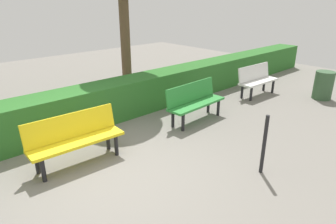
% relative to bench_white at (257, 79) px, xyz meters
% --- Properties ---
extents(ground_plane, '(21.13, 21.13, 0.00)m').
position_rel_bench_white_xyz_m(ground_plane, '(5.42, 0.61, -0.48)').
color(ground_plane, gray).
extents(bench_white, '(1.41, 0.51, 0.86)m').
position_rel_bench_white_xyz_m(bench_white, '(0.00, 0.00, 0.00)').
color(bench_white, white).
rests_on(bench_white, ground_plane).
extents(bench_green, '(1.58, 0.52, 0.86)m').
position_rel_bench_white_xyz_m(bench_green, '(2.72, 0.08, 0.00)').
color(bench_green, '#2D8C38').
rests_on(bench_green, ground_plane).
extents(bench_yellow, '(1.61, 0.53, 0.86)m').
position_rel_bench_white_xyz_m(bench_yellow, '(5.59, 0.00, 0.00)').
color(bench_yellow, yellow).
rests_on(bench_yellow, ground_plane).
extents(hedge_row, '(17.13, 0.76, 0.86)m').
position_rel_bench_white_xyz_m(hedge_row, '(4.19, -1.30, -0.05)').
color(hedge_row, '#2D6B28').
rests_on(hedge_row, ground_plane).
extents(railing_post_mid, '(0.06, 0.06, 1.00)m').
position_rel_bench_white_xyz_m(railing_post_mid, '(3.53, 2.33, 0.02)').
color(railing_post_mid, black).
rests_on(railing_post_mid, ground_plane).
extents(trash_bin, '(0.50, 0.50, 0.78)m').
position_rel_bench_white_xyz_m(trash_bin, '(-1.07, 1.45, -0.09)').
color(trash_bin, '#385938').
rests_on(trash_bin, ground_plane).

